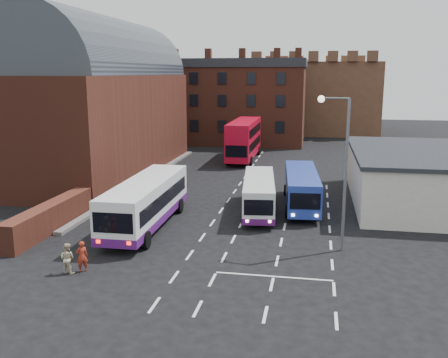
% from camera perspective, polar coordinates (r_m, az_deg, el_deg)
% --- Properties ---
extents(ground, '(180.00, 180.00, 0.00)m').
position_cam_1_polar(ground, '(29.68, -3.56, -8.13)').
color(ground, black).
extents(railway_station, '(12.00, 28.00, 16.00)m').
position_cam_1_polar(railway_station, '(53.02, -14.63, 8.85)').
color(railway_station, '#602B1E').
rests_on(railway_station, ground).
extents(forecourt_wall, '(1.20, 10.00, 1.80)m').
position_cam_1_polar(forecourt_wall, '(34.92, -19.26, -4.14)').
color(forecourt_wall, '#602B1E').
rests_on(forecourt_wall, ground).
extents(cream_building, '(10.40, 16.40, 4.25)m').
position_cam_1_polar(cream_building, '(42.58, 21.32, 0.28)').
color(cream_building, beige).
rests_on(cream_building, ground).
extents(brick_terrace, '(22.00, 10.00, 11.00)m').
position_cam_1_polar(brick_terrace, '(74.28, 0.52, 8.38)').
color(brick_terrace, brown).
rests_on(brick_terrace, ground).
extents(castle_keep, '(22.00, 22.00, 12.00)m').
position_cam_1_polar(castle_keep, '(93.11, 10.09, 9.24)').
color(castle_keep, brown).
rests_on(castle_keep, ground).
extents(bus_white_outbound, '(3.11, 11.78, 3.20)m').
position_cam_1_polar(bus_white_outbound, '(33.89, -8.88, -2.34)').
color(bus_white_outbound, white).
rests_on(bus_white_outbound, ground).
extents(bus_white_inbound, '(3.22, 9.73, 2.61)m').
position_cam_1_polar(bus_white_inbound, '(37.17, 4.01, -1.51)').
color(bus_white_inbound, silver).
rests_on(bus_white_inbound, ground).
extents(bus_blue, '(3.17, 10.34, 2.78)m').
position_cam_1_polar(bus_blue, '(38.99, 8.86, -0.83)').
color(bus_blue, '#223899').
rests_on(bus_blue, ground).
extents(bus_red_double, '(2.98, 11.73, 4.69)m').
position_cam_1_polar(bus_red_double, '(59.58, 2.30, 4.56)').
color(bus_red_double, red).
rests_on(bus_red_double, ground).
extents(street_lamp, '(1.81, 0.56, 8.98)m').
position_cam_1_polar(street_lamp, '(29.07, 13.19, 2.21)').
color(street_lamp, slate).
rests_on(street_lamp, ground).
extents(pedestrian_red, '(0.73, 0.69, 1.67)m').
position_cam_1_polar(pedestrian_red, '(27.37, -15.93, -8.51)').
color(pedestrian_red, '#A02C19').
rests_on(pedestrian_red, ground).
extents(pedestrian_beige, '(0.87, 0.73, 1.63)m').
position_cam_1_polar(pedestrian_beige, '(27.38, -17.46, -8.64)').
color(pedestrian_beige, '#C6B592').
rests_on(pedestrian_beige, ground).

